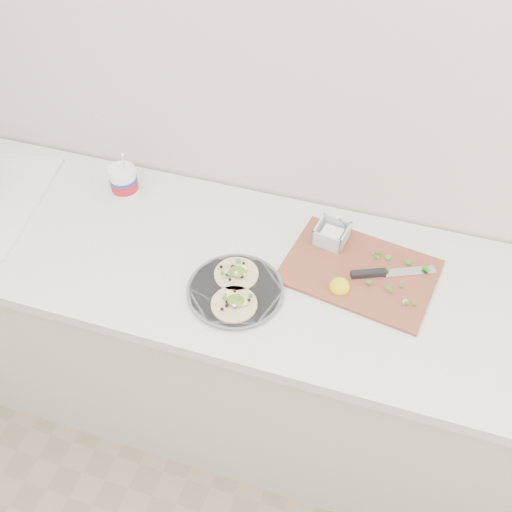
% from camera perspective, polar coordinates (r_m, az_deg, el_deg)
% --- Properties ---
extents(counter, '(2.44, 0.66, 0.90)m').
position_cam_1_polar(counter, '(2.12, -6.81, -7.26)').
color(counter, silver).
rests_on(counter, ground).
extents(taco_plate, '(0.28, 0.28, 0.04)m').
position_cam_1_polar(taco_plate, '(1.61, -2.09, -3.27)').
color(taco_plate, '#55575C').
rests_on(taco_plate, counter).
extents(tub, '(0.09, 0.09, 0.20)m').
position_cam_1_polar(tub, '(1.93, -13.09, 7.48)').
color(tub, white).
rests_on(tub, counter).
extents(cutboard, '(0.47, 0.36, 0.07)m').
position_cam_1_polar(cutboard, '(1.70, 10.28, -0.98)').
color(cutboard, brown).
rests_on(cutboard, counter).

